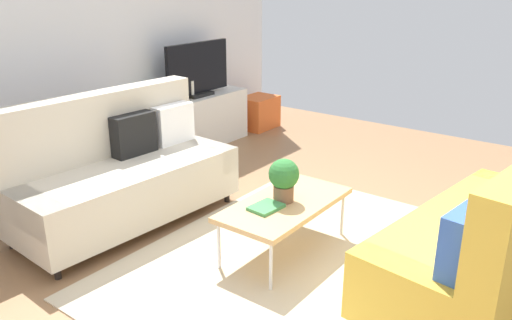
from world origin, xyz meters
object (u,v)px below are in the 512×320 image
at_px(storage_trunk, 258,112).
at_px(bottle_0, 186,90).
at_px(table_book_0, 266,207).
at_px(tv, 198,70).
at_px(vase_0, 159,97).
at_px(tv_console, 199,121).
at_px(couch_green, 494,240).
at_px(potted_plant, 284,178).
at_px(bottle_1, 192,89).
at_px(coffee_table, 285,205).
at_px(couch_beige, 122,172).
at_px(vase_1, 171,94).

xyz_separation_m(storage_trunk, bottle_0, (-1.33, 0.06, 0.53)).
bearing_deg(bottle_0, table_book_0, -123.47).
distance_m(table_book_0, bottle_0, 2.72).
bearing_deg(tv, bottle_0, -175.13).
bearing_deg(vase_0, tv_console, -4.93).
relative_size(table_book_0, vase_0, 1.55).
relative_size(couch_green, potted_plant, 5.99).
bearing_deg(bottle_1, coffee_table, -121.60).
bearing_deg(potted_plant, vase_0, 68.09).
bearing_deg(couch_green, couch_beige, 110.41).
distance_m(couch_beige, coffee_table, 1.47).
distance_m(tv_console, table_book_0, 2.87).
distance_m(couch_green, vase_0, 3.87).
height_order(coffee_table, bottle_1, bottle_1).
xyz_separation_m(couch_beige, potted_plant, (0.39, -1.40, 0.16)).
distance_m(couch_green, table_book_0, 1.53).
bearing_deg(coffee_table, tv_console, 56.60).
relative_size(coffee_table, table_book_0, 4.58).
bearing_deg(tv_console, coffee_table, -123.40).
height_order(tv, table_book_0, tv).
relative_size(tv, vase_1, 6.49).
xyz_separation_m(couch_green, vase_0, (0.69, 3.80, 0.27)).
distance_m(tv, storage_trunk, 1.32).
bearing_deg(coffee_table, storage_trunk, 40.25).
height_order(storage_trunk, table_book_0, table_book_0).
relative_size(storage_trunk, table_book_0, 2.17).
bearing_deg(bottle_0, vase_0, 165.38).
bearing_deg(potted_plant, storage_trunk, 40.08).
height_order(potted_plant, vase_0, vase_0).
relative_size(table_book_0, vase_1, 1.56).
distance_m(couch_beige, vase_0, 1.67).
xyz_separation_m(coffee_table, bottle_1, (1.41, 2.29, 0.35)).
xyz_separation_m(couch_beige, tv_console, (1.92, 0.91, -0.13)).
bearing_deg(couch_green, storage_trunk, 64.55).
height_order(storage_trunk, bottle_1, bottle_1).
bearing_deg(storage_trunk, couch_green, -122.93).
bearing_deg(coffee_table, potted_plant, 67.22).
xyz_separation_m(coffee_table, table_book_0, (-0.18, 0.04, 0.04)).
distance_m(potted_plant, table_book_0, 0.26).
bearing_deg(potted_plant, coffee_table, -112.78).
relative_size(couch_beige, bottle_0, 8.85).
bearing_deg(potted_plant, couch_beige, 105.48).
xyz_separation_m(potted_plant, vase_1, (1.14, 2.36, 0.11)).
height_order(couch_beige, storage_trunk, couch_beige).
xyz_separation_m(couch_beige, vase_0, (1.34, 0.96, 0.27)).
relative_size(tv_console, table_book_0, 5.83).
relative_size(vase_0, bottle_0, 0.70).
bearing_deg(coffee_table, bottle_1, 58.40).
distance_m(couch_beige, tv, 2.18).
xyz_separation_m(tv_console, potted_plant, (-1.53, -2.31, 0.29)).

